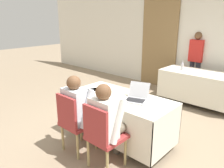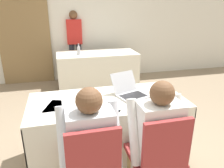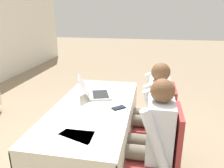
# 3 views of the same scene
# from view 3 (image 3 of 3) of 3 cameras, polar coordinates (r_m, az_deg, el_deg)

# --- Properties ---
(ground_plane) EXTENTS (24.00, 24.00, 0.00)m
(ground_plane) POSITION_cam_3_polar(r_m,az_deg,el_deg) (2.66, -4.55, -20.77)
(ground_plane) COLOR gray
(conference_table_near) EXTENTS (1.67, 0.78, 0.76)m
(conference_table_near) POSITION_cam_3_polar(r_m,az_deg,el_deg) (2.34, -4.91, -9.89)
(conference_table_near) COLOR silver
(conference_table_near) RESTS_ON ground_plane
(laptop) EXTENTS (0.41, 0.44, 0.23)m
(laptop) POSITION_cam_3_polar(r_m,az_deg,el_deg) (2.49, -4.30, -2.20)
(laptop) COLOR #B7B7BC
(laptop) RESTS_ON conference_table_near
(cell_phone) EXTENTS (0.15, 0.15, 0.01)m
(cell_phone) POSITION_cam_3_polar(r_m,az_deg,el_deg) (2.20, 1.74, -6.23)
(cell_phone) COLOR black
(cell_phone) RESTS_ON conference_table_near
(paper_beside_laptop) EXTENTS (0.21, 0.30, 0.00)m
(paper_beside_laptop) POSITION_cam_3_polar(r_m,az_deg,el_deg) (1.77, -10.00, -13.38)
(paper_beside_laptop) COLOR white
(paper_beside_laptop) RESTS_ON conference_table_near
(paper_centre_table) EXTENTS (0.30, 0.35, 0.00)m
(paper_centre_table) POSITION_cam_3_polar(r_m,az_deg,el_deg) (1.80, -8.26, -12.62)
(paper_centre_table) COLOR white
(paper_centre_table) RESTS_ON conference_table_near
(chair_near_left) EXTENTS (0.44, 0.44, 0.92)m
(chair_near_left) POSITION_cam_3_polar(r_m,az_deg,el_deg) (2.07, 12.67, -16.65)
(chair_near_left) COLOR tan
(chair_near_left) RESTS_ON ground_plane
(chair_near_right) EXTENTS (0.44, 0.44, 0.92)m
(chair_near_right) POSITION_cam_3_polar(r_m,az_deg,el_deg) (2.56, 12.33, -9.28)
(chair_near_right) COLOR tan
(chair_near_right) RESTS_ON ground_plane
(person_checkered_shirt) EXTENTS (0.50, 0.52, 1.18)m
(person_checkered_shirt) POSITION_cam_3_polar(r_m,az_deg,el_deg) (1.98, 9.92, -12.72)
(person_checkered_shirt) COLOR #665B4C
(person_checkered_shirt) RESTS_ON ground_plane
(person_white_shirt) EXTENTS (0.50, 0.52, 1.18)m
(person_white_shirt) POSITION_cam_3_polar(r_m,az_deg,el_deg) (2.49, 10.18, -5.90)
(person_white_shirt) COLOR #665B4C
(person_white_shirt) RESTS_ON ground_plane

